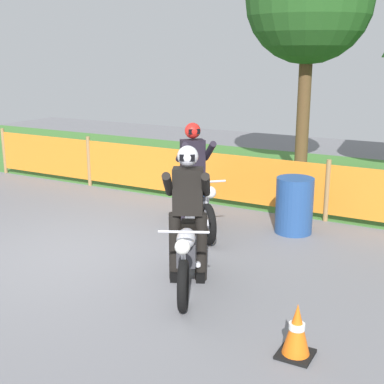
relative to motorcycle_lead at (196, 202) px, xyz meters
name	(u,v)px	position (x,y,z in m)	size (l,w,h in m)	color
ground	(86,255)	(-0.85, -1.67, -0.47)	(24.00, 24.00, 0.02)	slate
grass_verge	(253,172)	(-0.85, 4.40, -0.45)	(24.00, 5.86, 0.01)	#427A33
barrier_fence	(194,173)	(-0.85, 1.47, 0.09)	(10.18, 0.08, 1.05)	#997547
tree_leftmost	(309,0)	(0.36, 4.18, 3.33)	(2.64, 2.64, 5.13)	brown
motorcycle_lead	(196,202)	(0.00, 0.00, 0.00)	(1.45, 1.51, 0.94)	black
motorcycle_trailing	(187,252)	(0.91, -1.89, -0.02)	(0.95, 1.74, 0.89)	black
rider_lead	(193,171)	(-0.13, 0.14, 0.46)	(0.73, 0.73, 1.69)	black
rider_trailing	(188,206)	(0.82, -1.71, 0.50)	(0.70, 0.78, 1.69)	black
traffic_cone	(297,331)	(2.55, -2.74, -0.20)	(0.32, 0.32, 0.53)	black
spare_drum	(294,205)	(1.39, 0.65, -0.02)	(0.58, 0.58, 0.88)	navy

